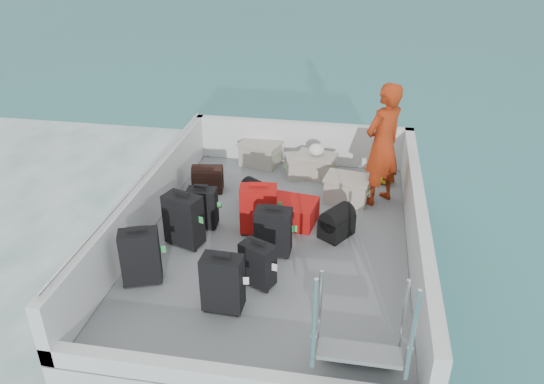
{
  "coord_description": "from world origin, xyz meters",
  "views": [
    {
      "loc": [
        0.95,
        -5.67,
        4.37
      ],
      "look_at": [
        -0.15,
        0.56,
        1.0
      ],
      "focal_mm": 35.0,
      "sensor_mm": 36.0,
      "label": 1
    }
  ],
  "objects": [
    {
      "name": "ground",
      "position": [
        0.0,
        0.0,
        0.0
      ],
      "size": [
        160.0,
        160.0,
        0.0
      ],
      "primitive_type": "plane",
      "color": "#1B6161",
      "rests_on": "ground"
    },
    {
      "name": "ferry_hull",
      "position": [
        0.0,
        0.0,
        0.3
      ],
      "size": [
        3.6,
        5.0,
        0.6
      ],
      "primitive_type": "cube",
      "color": "silver",
      "rests_on": "ground"
    },
    {
      "name": "deck",
      "position": [
        0.0,
        0.0,
        0.61
      ],
      "size": [
        3.3,
        4.7,
        0.02
      ],
      "primitive_type": "cube",
      "color": "slate",
      "rests_on": "ferry_hull"
    },
    {
      "name": "deck_fittings",
      "position": [
        0.35,
        -0.32,
        0.99
      ],
      "size": [
        3.6,
        5.0,
        0.9
      ],
      "color": "silver",
      "rests_on": "deck"
    },
    {
      "name": "suitcase_0",
      "position": [
        -1.34,
        -1.13,
        0.95
      ],
      "size": [
        0.49,
        0.37,
        0.66
      ],
      "primitive_type": "cube",
      "rotation": [
        0.0,
        0.0,
        0.35
      ],
      "color": "black",
      "rests_on": "deck"
    },
    {
      "name": "suitcase_1",
      "position": [
        -1.11,
        -0.3,
        0.96
      ],
      "size": [
        0.52,
        0.39,
        0.68
      ],
      "primitive_type": "cube",
      "rotation": [
        0.0,
        0.0,
        -0.33
      ],
      "color": "black",
      "rests_on": "deck"
    },
    {
      "name": "suitcase_2",
      "position": [
        -1.01,
        0.15,
        0.9
      ],
      "size": [
        0.39,
        0.25,
        0.55
      ],
      "primitive_type": "cube",
      "rotation": [
        0.0,
        0.0,
        0.06
      ],
      "color": "black",
      "rests_on": "deck"
    },
    {
      "name": "suitcase_3",
      "position": [
        -0.32,
        -1.42,
        0.94
      ],
      "size": [
        0.43,
        0.26,
        0.65
      ],
      "primitive_type": "cube",
      "rotation": [
        0.0,
        0.0,
        -0.03
      ],
      "color": "black",
      "rests_on": "deck"
    },
    {
      "name": "suitcase_5",
      "position": [
        -0.25,
        0.15,
        0.95
      ],
      "size": [
        0.51,
        0.35,
        0.65
      ],
      "primitive_type": "cube",
      "rotation": [
        0.0,
        0.0,
        0.14
      ],
      "color": "#B30F0D",
      "rests_on": "deck"
    },
    {
      "name": "suitcase_6",
      "position": [
        -0.05,
        -0.95,
        0.88
      ],
      "size": [
        0.44,
        0.36,
        0.53
      ],
      "primitive_type": "cube",
      "rotation": [
        0.0,
        0.0,
        -0.44
      ],
      "color": "black",
      "rests_on": "deck"
    },
    {
      "name": "suitcase_7",
      "position": [
        0.02,
        -0.31,
        0.93
      ],
      "size": [
        0.44,
        0.25,
        0.61
      ],
      "primitive_type": "cube",
      "rotation": [
        0.0,
        0.0,
        0.01
      ],
      "color": "black",
      "rests_on": "deck"
    },
    {
      "name": "suitcase_8",
      "position": [
        0.06,
        0.47,
        0.78
      ],
      "size": [
        0.87,
        0.64,
        0.32
      ],
      "primitive_type": "cube",
      "rotation": [
        0.0,
        0.0,
        1.42
      ],
      "color": "#B30F0D",
      "rests_on": "deck"
    },
    {
      "name": "duffel_0",
      "position": [
        -1.23,
        1.16,
        0.78
      ],
      "size": [
        0.49,
        0.37,
        0.32
      ],
      "primitive_type": null,
      "rotation": [
        0.0,
        0.0,
        0.17
      ],
      "color": "black",
      "rests_on": "deck"
    },
    {
      "name": "duffel_1",
      "position": [
        -0.39,
        0.76,
        0.78
      ],
      "size": [
        0.53,
        0.5,
        0.32
      ],
      "primitive_type": null,
      "rotation": [
        0.0,
        0.0,
        -0.61
      ],
      "color": "black",
      "rests_on": "deck"
    },
    {
      "name": "duffel_2",
      "position": [
        0.76,
        0.22,
        0.78
      ],
      "size": [
        0.49,
        0.53,
        0.32
      ],
      "primitive_type": null,
      "rotation": [
        0.0,
        0.0,
        0.99
      ],
      "color": "black",
      "rests_on": "deck"
    },
    {
      "name": "crate_0",
      "position": [
        -0.63,
        2.2,
        0.8
      ],
      "size": [
        0.69,
        0.56,
        0.36
      ],
      "primitive_type": "cube",
      "rotation": [
        0.0,
        0.0,
        -0.27
      ],
      "color": "#B0A799",
      "rests_on": "deck"
    },
    {
      "name": "crate_1",
      "position": [
        0.12,
        1.9,
        0.78
      ],
      "size": [
        0.6,
        0.49,
        0.31
      ],
      "primitive_type": "cube",
      "rotation": [
        0.0,
        0.0,
        0.28
      ],
      "color": "#B0A799",
      "rests_on": "deck"
    },
    {
      "name": "crate_2",
      "position": [
        0.31,
        1.91,
        0.79
      ],
      "size": [
        0.64,
        0.5,
        0.34
      ],
      "primitive_type": "cube",
      "rotation": [
        0.0,
        0.0,
        -0.21
      ],
      "color": "#B0A799",
      "rests_on": "deck"
    },
    {
      "name": "crate_3",
      "position": [
        0.84,
        1.19,
        0.8
      ],
      "size": [
        0.65,
        0.5,
        0.36
      ],
      "primitive_type": "cube",
      "rotation": [
        0.0,
        0.0,
        -0.17
      ],
      "color": "#B0A799",
      "rests_on": "deck"
    },
    {
      "name": "yellow_bag",
      "position": [
        1.4,
        1.86,
        0.73
      ],
      "size": [
        0.28,
        0.26,
        0.22
      ],
      "primitive_type": "ellipsoid",
      "color": "yellow",
      "rests_on": "deck"
    },
    {
      "name": "white_bag",
      "position": [
        0.31,
        1.91,
        1.05
      ],
      "size": [
        0.24,
        0.24,
        0.18
      ],
      "primitive_type": "ellipsoid",
      "color": "white",
      "rests_on": "crate_2"
    },
    {
      "name": "passenger",
      "position": [
        1.28,
        1.27,
        1.5
      ],
      "size": [
        0.75,
        0.76,
        1.76
      ],
      "primitive_type": "imported",
      "rotation": [
        0.0,
        0.0,
        -2.34
      ],
      "color": "red",
      "rests_on": "deck"
    }
  ]
}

